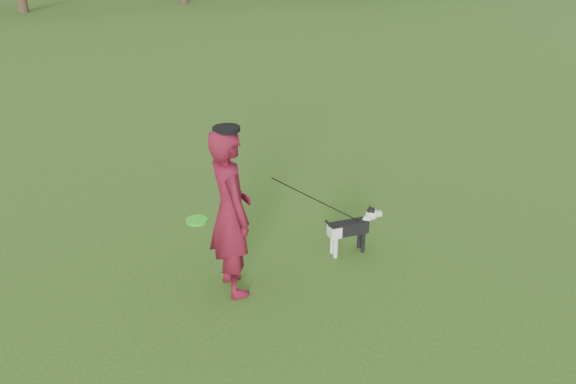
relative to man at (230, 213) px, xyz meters
name	(u,v)px	position (x,y,z in m)	size (l,w,h in m)	color
ground	(251,268)	(0.30, 0.32, -0.97)	(120.00, 120.00, 0.00)	#285116
man	(230,213)	(0.00, 0.00, 0.00)	(0.71, 0.46, 1.94)	maroon
dog	(353,226)	(1.62, 0.26, -0.60)	(0.80, 0.16, 0.61)	black
man_held_items	(319,201)	(1.08, 0.10, -0.09)	(2.23, 0.43, 1.54)	#25DE1C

